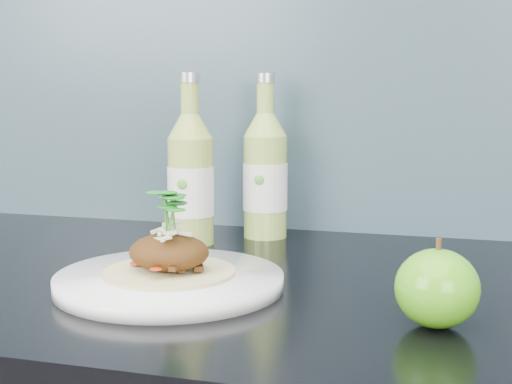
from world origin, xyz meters
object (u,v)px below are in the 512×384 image
at_px(dinner_plate, 170,281).
at_px(cider_bottle_right, 265,176).
at_px(green_apple, 437,288).
at_px(cider_bottle_left, 191,180).

bearing_deg(dinner_plate, cider_bottle_right, 84.65).
bearing_deg(green_apple, cider_bottle_left, 141.84).
xyz_separation_m(dinner_plate, cider_bottle_left, (-0.06, 0.22, 0.08)).
relative_size(dinner_plate, cider_bottle_right, 1.22).
bearing_deg(green_apple, cider_bottle_right, 126.75).
distance_m(green_apple, cider_bottle_right, 0.43).
height_order(cider_bottle_left, cider_bottle_right, same).
relative_size(dinner_plate, cider_bottle_left, 1.22).
relative_size(green_apple, cider_bottle_right, 0.39).
height_order(dinner_plate, cider_bottle_left, cider_bottle_left).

